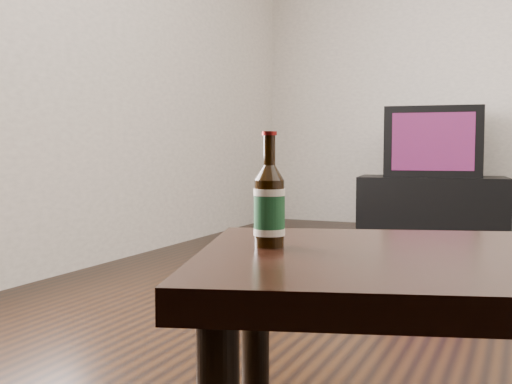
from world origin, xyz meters
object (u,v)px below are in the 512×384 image
at_px(tv_stand, 431,205).
at_px(coffee_table, 504,285).
at_px(tv, 433,142).
at_px(beer_bottle, 269,206).

relative_size(tv_stand, coffee_table, 0.82).
bearing_deg(coffee_table, tv, 100.03).
xyz_separation_m(tv, beer_bottle, (0.17, -3.58, -0.18)).
bearing_deg(tv, coffee_table, -87.74).
distance_m(coffee_table, beer_bottle, 0.48).
xyz_separation_m(tv_stand, beer_bottle, (0.17, -3.58, 0.30)).
bearing_deg(tv, tv_stand, 90.00).
relative_size(tv, coffee_table, 0.57).
xyz_separation_m(tv_stand, coffee_table, (0.62, -3.49, 0.16)).
distance_m(tv_stand, beer_bottle, 3.59).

